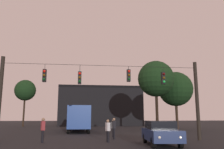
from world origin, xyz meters
TOP-DOWN VIEW (x-y plane):
  - ground_plane at (0.00, 24.50)m, footprint 168.00×168.00m
  - overhead_signal_span at (0.04, 11.25)m, footprint 15.20×0.44m
  - city_bus at (-2.13, 24.21)m, footprint 2.99×11.10m
  - car_near_right at (3.44, 8.45)m, footprint 2.20×4.46m
  - pedestrian_crossing_left at (1.20, 14.93)m, footprint 0.28×0.38m
  - pedestrian_crossing_center at (1.01, 12.83)m, footprint 0.28×0.39m
  - pedestrian_crossing_right at (0.28, 10.60)m, footprint 0.34×0.42m
  - pedestrian_near_bus at (-4.28, 10.86)m, footprint 0.35×0.42m
  - corner_building at (2.12, 44.40)m, footprint 16.75×9.94m
  - tree_left_silhouette at (8.06, 23.47)m, footprint 4.78×4.78m
  - tree_behind_building at (-12.50, 39.95)m, footprint 3.97×3.97m
  - tree_right_far at (12.07, 26.77)m, footprint 5.07×5.07m

SIDE VIEW (x-z plane):
  - ground_plane at x=0.00m, z-range 0.00..0.00m
  - car_near_right at x=3.44m, z-range 0.04..1.56m
  - pedestrian_crossing_left at x=1.20m, z-range 0.09..1.62m
  - pedestrian_crossing_right at x=0.28m, z-range 0.10..1.68m
  - pedestrian_crossing_center at x=1.01m, z-range 0.11..1.80m
  - pedestrian_near_bus at x=-4.28m, z-range 0.11..1.82m
  - city_bus at x=-2.13m, z-range 0.37..3.37m
  - overhead_signal_span at x=0.04m, z-range 0.53..6.69m
  - corner_building at x=2.12m, z-range 0.00..7.95m
  - tree_right_far at x=12.07m, z-range 1.64..10.03m
  - tree_left_silhouette at x=8.06m, z-range 2.17..11.33m
  - tree_behind_building at x=-12.50m, z-range 2.37..11.14m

